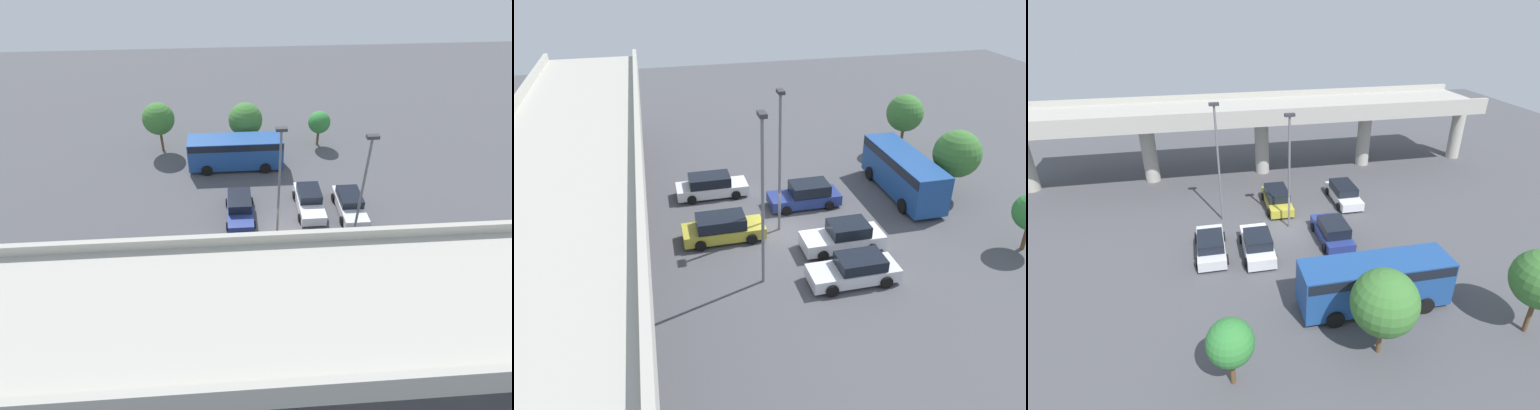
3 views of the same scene
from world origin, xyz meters
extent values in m
plane|color=#4C4C51|center=(0.00, 0.00, 0.00)|extent=(89.77, 89.77, 0.00)
cube|color=#ADAAA0|center=(0.00, 11.56, 6.11)|extent=(41.89, 7.50, 0.90)
cube|color=#ADAAA0|center=(0.00, 7.96, 6.83)|extent=(41.89, 0.30, 0.55)
cube|color=#ADAAA0|center=(0.00, 15.16, 6.83)|extent=(41.89, 0.30, 0.55)
cylinder|color=#ADAAA0|center=(0.00, 11.56, 2.83)|extent=(1.33, 1.33, 5.66)
cylinder|color=#ADAAA0|center=(10.47, 11.56, 2.83)|extent=(1.33, 1.33, 5.66)
cube|color=silver|center=(-5.67, -1.98, 0.52)|extent=(1.81, 4.70, 0.67)
cube|color=black|center=(-5.67, -2.33, 1.16)|extent=(1.67, 2.40, 0.60)
cylinder|color=black|center=(-6.60, -0.52, 0.33)|extent=(0.22, 0.66, 0.66)
cylinder|color=black|center=(-4.74, -0.52, 0.33)|extent=(0.22, 0.66, 0.66)
cylinder|color=black|center=(-6.60, -3.43, 0.33)|extent=(0.22, 0.66, 0.66)
cylinder|color=black|center=(-4.74, -3.43, 0.33)|extent=(0.22, 0.66, 0.66)
cube|color=silver|center=(-2.61, -2.56, 0.55)|extent=(1.85, 4.67, 0.75)
cube|color=black|center=(-2.61, -2.90, 1.26)|extent=(1.70, 2.19, 0.68)
cylinder|color=black|center=(-3.55, -1.11, 0.31)|extent=(0.22, 0.62, 0.62)
cylinder|color=black|center=(-1.66, -1.11, 0.31)|extent=(0.22, 0.62, 0.62)
cylinder|color=black|center=(-3.55, -4.01, 0.31)|extent=(0.22, 0.62, 0.62)
cylinder|color=black|center=(-1.66, -4.01, 0.31)|extent=(0.22, 0.62, 0.62)
cube|color=gold|center=(-0.01, 3.83, 0.51)|extent=(1.85, 4.78, 0.67)
cube|color=black|center=(-0.01, 3.98, 1.19)|extent=(1.70, 2.81, 0.69)
cylinder|color=black|center=(0.94, 2.35, 0.32)|extent=(0.22, 0.64, 0.64)
cylinder|color=black|center=(-0.96, 2.35, 0.32)|extent=(0.22, 0.64, 0.64)
cylinder|color=black|center=(0.94, 5.31, 0.32)|extent=(0.22, 0.64, 0.64)
cylinder|color=black|center=(-0.96, 5.31, 0.32)|extent=(0.22, 0.64, 0.64)
cube|color=navy|center=(2.82, -1.98, 0.51)|extent=(1.90, 4.67, 0.70)
cube|color=black|center=(2.82, -2.33, 1.23)|extent=(1.74, 2.47, 0.73)
cylinder|color=black|center=(1.85, -0.54, 0.30)|extent=(0.22, 0.60, 0.60)
cylinder|color=black|center=(3.79, -0.54, 0.30)|extent=(0.22, 0.60, 0.60)
cylinder|color=black|center=(1.85, -3.43, 0.30)|extent=(0.22, 0.60, 0.60)
cylinder|color=black|center=(3.79, -3.43, 0.30)|extent=(0.22, 0.60, 0.60)
cube|color=silver|center=(5.71, 3.71, 0.51)|extent=(1.84, 4.81, 0.68)
cube|color=black|center=(5.71, 3.86, 1.18)|extent=(1.69, 2.75, 0.67)
cylinder|color=black|center=(6.65, 2.22, 0.30)|extent=(0.22, 0.61, 0.61)
cylinder|color=black|center=(4.77, 2.22, 0.30)|extent=(0.22, 0.61, 0.61)
cylinder|color=black|center=(6.65, 5.20, 0.30)|extent=(0.22, 0.61, 0.61)
cylinder|color=black|center=(4.77, 5.20, 0.30)|extent=(0.22, 0.61, 0.61)
cube|color=#1E478C|center=(2.90, -9.04, 1.58)|extent=(8.27, 2.32, 2.63)
cube|color=black|center=(2.90, -9.04, 2.53)|extent=(8.11, 2.37, 0.58)
cylinder|color=black|center=(0.34, -10.23, 0.49)|extent=(0.97, 0.29, 0.97)
cylinder|color=black|center=(0.34, -7.86, 0.49)|extent=(0.97, 0.29, 0.97)
cylinder|color=black|center=(5.47, -10.23, 0.49)|extent=(0.97, 0.29, 0.97)
cylinder|color=black|center=(5.47, -7.86, 0.49)|extent=(0.97, 0.29, 0.97)
cylinder|color=slate|center=(0.23, 0.39, 4.21)|extent=(0.16, 0.16, 8.42)
cube|color=#333338|center=(0.23, 0.39, 8.52)|extent=(0.70, 0.35, 0.20)
cylinder|color=slate|center=(-4.58, 2.51, 4.44)|extent=(0.16, 0.16, 8.88)
cube|color=#333338|center=(-4.58, 2.51, 8.98)|extent=(0.70, 0.35, 0.20)
cylinder|color=brown|center=(-5.19, -12.57, 0.76)|extent=(0.24, 0.24, 1.51)
sphere|color=#337F38|center=(-5.19, -12.57, 2.41)|extent=(2.12, 2.12, 2.12)
cylinder|color=brown|center=(1.85, -12.24, 0.85)|extent=(0.24, 0.24, 1.71)
sphere|color=#3D7533|center=(1.85, -12.24, 3.05)|extent=(3.16, 3.16, 3.16)
cylinder|color=brown|center=(9.83, -12.53, 1.03)|extent=(0.24, 0.24, 2.05)
sphere|color=#3D7533|center=(9.83, -12.53, 3.30)|extent=(2.94, 2.94, 2.94)
camera|label=1|loc=(3.26, 21.68, 19.57)|focal=28.00mm
camera|label=2|loc=(-24.92, 7.20, 15.84)|focal=35.00mm
camera|label=3|loc=(-5.50, -25.05, 15.24)|focal=28.00mm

